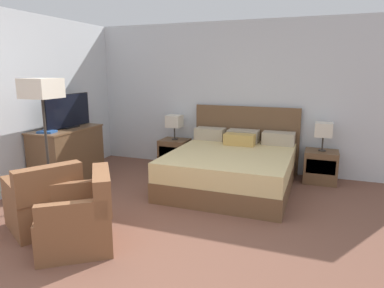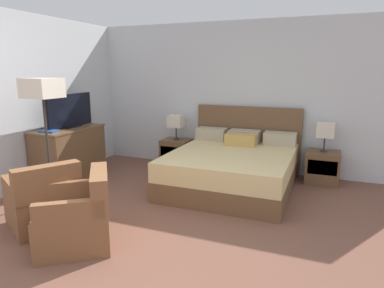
{
  "view_description": "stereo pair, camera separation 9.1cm",
  "coord_description": "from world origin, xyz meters",
  "px_view_note": "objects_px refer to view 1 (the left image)",
  "views": [
    {
      "loc": [
        1.46,
        -2.27,
        1.73
      ],
      "look_at": [
        -0.14,
        1.95,
        0.75
      ],
      "focal_mm": 32.0,
      "sensor_mm": 36.0,
      "label": 1
    },
    {
      "loc": [
        1.55,
        -2.24,
        1.73
      ],
      "look_at": [
        -0.14,
        1.95,
        0.75
      ],
      "focal_mm": 32.0,
      "sensor_mm": 36.0,
      "label": 2
    }
  ],
  "objects_px": {
    "bed": "(232,167)",
    "book_red_cover": "(47,132)",
    "table_lamp_left": "(174,122)",
    "armchair_by_window": "(44,203)",
    "armchair_companion": "(80,219)",
    "floor_lamp": "(42,96)",
    "table_lamp_right": "(324,130)",
    "dresser": "(68,154)",
    "tv": "(68,112)",
    "nightstand_right": "(321,167)",
    "nightstand_left": "(175,153)"
  },
  "relations": [
    {
      "from": "armchair_by_window",
      "to": "floor_lamp",
      "type": "height_order",
      "value": "floor_lamp"
    },
    {
      "from": "tv",
      "to": "table_lamp_left",
      "type": "bearing_deg",
      "value": 45.32
    },
    {
      "from": "bed",
      "to": "book_red_cover",
      "type": "xyz_separation_m",
      "value": [
        -2.48,
        -1.05,
        0.55
      ]
    },
    {
      "from": "book_red_cover",
      "to": "floor_lamp",
      "type": "height_order",
      "value": "floor_lamp"
    },
    {
      "from": "nightstand_right",
      "to": "dresser",
      "type": "relative_size",
      "value": 0.44
    },
    {
      "from": "book_red_cover",
      "to": "table_lamp_right",
      "type": "bearing_deg",
      "value": 25.01
    },
    {
      "from": "nightstand_right",
      "to": "book_red_cover",
      "type": "relative_size",
      "value": 2.2
    },
    {
      "from": "bed",
      "to": "armchair_by_window",
      "type": "xyz_separation_m",
      "value": [
        -1.6,
        -2.09,
        -0.02
      ]
    },
    {
      "from": "bed",
      "to": "table_lamp_left",
      "type": "relative_size",
      "value": 4.52
    },
    {
      "from": "table_lamp_left",
      "to": "dresser",
      "type": "distance_m",
      "value": 1.88
    },
    {
      "from": "armchair_by_window",
      "to": "armchair_companion",
      "type": "height_order",
      "value": "same"
    },
    {
      "from": "armchair_by_window",
      "to": "table_lamp_right",
      "type": "bearing_deg",
      "value": 44.43
    },
    {
      "from": "tv",
      "to": "armchair_companion",
      "type": "height_order",
      "value": "tv"
    },
    {
      "from": "bed",
      "to": "nightstand_right",
      "type": "distance_m",
      "value": 1.43
    },
    {
      "from": "table_lamp_right",
      "to": "armchair_companion",
      "type": "xyz_separation_m",
      "value": [
        -2.2,
        -2.99,
        -0.54
      ]
    },
    {
      "from": "armchair_by_window",
      "to": "armchair_companion",
      "type": "xyz_separation_m",
      "value": [
        0.64,
        -0.2,
        0.0
      ]
    },
    {
      "from": "table_lamp_left",
      "to": "floor_lamp",
      "type": "relative_size",
      "value": 0.27
    },
    {
      "from": "armchair_companion",
      "to": "book_red_cover",
      "type": "bearing_deg",
      "value": 140.74
    },
    {
      "from": "book_red_cover",
      "to": "armchair_by_window",
      "type": "relative_size",
      "value": 0.24
    },
    {
      "from": "armchair_by_window",
      "to": "dresser",
      "type": "bearing_deg",
      "value": 121.87
    },
    {
      "from": "table_lamp_left",
      "to": "armchair_by_window",
      "type": "height_order",
      "value": "table_lamp_left"
    },
    {
      "from": "table_lamp_right",
      "to": "dresser",
      "type": "height_order",
      "value": "table_lamp_right"
    },
    {
      "from": "dresser",
      "to": "floor_lamp",
      "type": "relative_size",
      "value": 0.7
    },
    {
      "from": "tv",
      "to": "book_red_cover",
      "type": "xyz_separation_m",
      "value": [
        0.01,
        -0.48,
        -0.24
      ]
    },
    {
      "from": "armchair_companion",
      "to": "floor_lamp",
      "type": "bearing_deg",
      "value": 144.93
    },
    {
      "from": "table_lamp_left",
      "to": "book_red_cover",
      "type": "xyz_separation_m",
      "value": [
        -1.24,
        -1.74,
        0.03
      ]
    },
    {
      "from": "dresser",
      "to": "tv",
      "type": "xyz_separation_m",
      "value": [
        0.0,
        0.07,
        0.66
      ]
    },
    {
      "from": "table_lamp_left",
      "to": "armchair_by_window",
      "type": "bearing_deg",
      "value": -97.19
    },
    {
      "from": "table_lamp_left",
      "to": "armchair_companion",
      "type": "bearing_deg",
      "value": -84.52
    },
    {
      "from": "nightstand_right",
      "to": "floor_lamp",
      "type": "xyz_separation_m",
      "value": [
        -3.28,
        -2.23,
        1.16
      ]
    },
    {
      "from": "bed",
      "to": "dresser",
      "type": "xyz_separation_m",
      "value": [
        -2.5,
        -0.64,
        0.13
      ]
    },
    {
      "from": "dresser",
      "to": "armchair_by_window",
      "type": "relative_size",
      "value": 1.23
    },
    {
      "from": "bed",
      "to": "dresser",
      "type": "relative_size",
      "value": 1.74
    },
    {
      "from": "table_lamp_right",
      "to": "floor_lamp",
      "type": "height_order",
      "value": "floor_lamp"
    },
    {
      "from": "book_red_cover",
      "to": "armchair_companion",
      "type": "xyz_separation_m",
      "value": [
        1.52,
        -1.25,
        -0.57
      ]
    },
    {
      "from": "nightstand_left",
      "to": "tv",
      "type": "height_order",
      "value": "tv"
    },
    {
      "from": "tv",
      "to": "armchair_by_window",
      "type": "distance_m",
      "value": 1.95
    },
    {
      "from": "book_red_cover",
      "to": "dresser",
      "type": "bearing_deg",
      "value": 91.98
    },
    {
      "from": "bed",
      "to": "nightstand_right",
      "type": "xyz_separation_m",
      "value": [
        1.25,
        0.69,
        -0.06
      ]
    },
    {
      "from": "nightstand_right",
      "to": "armchair_by_window",
      "type": "height_order",
      "value": "armchair_by_window"
    },
    {
      "from": "table_lamp_right",
      "to": "dresser",
      "type": "bearing_deg",
      "value": -160.33
    },
    {
      "from": "dresser",
      "to": "tv",
      "type": "height_order",
      "value": "tv"
    },
    {
      "from": "tv",
      "to": "floor_lamp",
      "type": "relative_size",
      "value": 0.6
    },
    {
      "from": "dresser",
      "to": "nightstand_left",
      "type": "bearing_deg",
      "value": 46.88
    },
    {
      "from": "table_lamp_left",
      "to": "table_lamp_right",
      "type": "xyz_separation_m",
      "value": [
        2.49,
        0.0,
        0.0
      ]
    },
    {
      "from": "dresser",
      "to": "tv",
      "type": "relative_size",
      "value": 1.18
    },
    {
      "from": "table_lamp_left",
      "to": "table_lamp_right",
      "type": "bearing_deg",
      "value": 0.0
    },
    {
      "from": "nightstand_right",
      "to": "table_lamp_left",
      "type": "xyz_separation_m",
      "value": [
        -2.49,
        0.0,
        0.58
      ]
    },
    {
      "from": "floor_lamp",
      "to": "armchair_by_window",
      "type": "bearing_deg",
      "value": -51.81
    },
    {
      "from": "table_lamp_left",
      "to": "floor_lamp",
      "type": "height_order",
      "value": "floor_lamp"
    }
  ]
}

